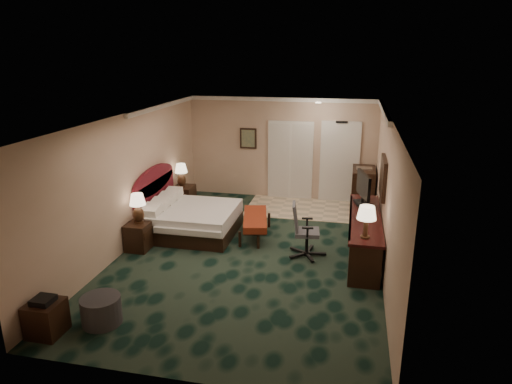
% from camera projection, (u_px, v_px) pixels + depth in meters
% --- Properties ---
extents(floor, '(5.00, 7.50, 0.00)m').
position_uv_depth(floor, '(251.00, 253.00, 9.08)').
color(floor, black).
rests_on(floor, ground).
extents(ceiling, '(5.00, 7.50, 0.00)m').
position_uv_depth(ceiling, '(250.00, 117.00, 8.27)').
color(ceiling, silver).
rests_on(ceiling, wall_back).
extents(wall_back, '(5.00, 0.00, 2.70)m').
position_uv_depth(wall_back, '(281.00, 149.00, 12.18)').
color(wall_back, beige).
rests_on(wall_back, ground).
extents(wall_front, '(5.00, 0.00, 2.70)m').
position_uv_depth(wall_front, '(178.00, 282.00, 5.18)').
color(wall_front, beige).
rests_on(wall_front, ground).
extents(wall_left, '(0.00, 7.50, 2.70)m').
position_uv_depth(wall_left, '(130.00, 181.00, 9.18)').
color(wall_left, beige).
rests_on(wall_left, ground).
extents(wall_right, '(0.00, 7.50, 2.70)m').
position_uv_depth(wall_right, '(386.00, 197.00, 8.18)').
color(wall_right, beige).
rests_on(wall_right, ground).
extents(crown_molding, '(5.00, 7.50, 0.10)m').
position_uv_depth(crown_molding, '(250.00, 120.00, 8.29)').
color(crown_molding, white).
rests_on(crown_molding, wall_back).
extents(tile_patch, '(3.20, 1.70, 0.01)m').
position_uv_depth(tile_patch, '(310.00, 209.00, 11.60)').
color(tile_patch, tan).
rests_on(tile_patch, ground).
extents(headboard, '(0.12, 2.00, 1.40)m').
position_uv_depth(headboard, '(155.00, 197.00, 10.29)').
color(headboard, '#4E141A').
rests_on(headboard, ground).
extents(entry_door, '(1.02, 0.06, 2.18)m').
position_uv_depth(entry_door, '(340.00, 163.00, 11.93)').
color(entry_door, white).
rests_on(entry_door, ground).
extents(closet_doors, '(1.20, 0.06, 2.10)m').
position_uv_depth(closet_doors, '(290.00, 160.00, 12.18)').
color(closet_doors, white).
rests_on(closet_doors, ground).
extents(wall_art, '(0.45, 0.06, 0.55)m').
position_uv_depth(wall_art, '(248.00, 138.00, 12.24)').
color(wall_art, '#495F55').
rests_on(wall_art, wall_back).
extents(wall_mirror, '(0.05, 0.95, 0.75)m').
position_uv_depth(wall_mirror, '(383.00, 177.00, 8.69)').
color(wall_mirror, white).
rests_on(wall_mirror, wall_right).
extents(bed, '(1.86, 1.72, 0.59)m').
position_uv_depth(bed, '(193.00, 220.00, 10.00)').
color(bed, silver).
rests_on(bed, ground).
extents(nightstand_near, '(0.44, 0.51, 0.56)m').
position_uv_depth(nightstand_near, '(139.00, 236.00, 9.19)').
color(nightstand_near, black).
rests_on(nightstand_near, ground).
extents(nightstand_far, '(0.47, 0.54, 0.59)m').
position_uv_depth(nightstand_far, '(184.00, 197.00, 11.57)').
color(nightstand_far, black).
rests_on(nightstand_far, ground).
extents(lamp_near, '(0.33, 0.33, 0.61)m').
position_uv_depth(lamp_near, '(138.00, 208.00, 9.06)').
color(lamp_near, black).
rests_on(lamp_near, nightstand_near).
extents(lamp_far, '(0.35, 0.35, 0.59)m').
position_uv_depth(lamp_far, '(181.00, 175.00, 11.35)').
color(lamp_far, black).
rests_on(lamp_far, nightstand_far).
extents(bed_bench, '(0.76, 1.47, 0.47)m').
position_uv_depth(bed_bench, '(255.00, 226.00, 9.83)').
color(bed_bench, maroon).
rests_on(bed_bench, ground).
extents(ottoman, '(0.68, 0.68, 0.42)m').
position_uv_depth(ottoman, '(101.00, 310.00, 6.71)').
color(ottoman, '#313132').
rests_on(ottoman, ground).
extents(side_table, '(0.46, 0.46, 0.50)m').
position_uv_depth(side_table, '(46.00, 318.00, 6.44)').
color(side_table, black).
rests_on(side_table, ground).
extents(desk, '(0.60, 2.80, 0.81)m').
position_uv_depth(desk, '(364.00, 236.00, 8.89)').
color(desk, black).
rests_on(desk, ground).
extents(tv, '(0.28, 0.85, 0.67)m').
position_uv_depth(tv, '(363.00, 189.00, 9.36)').
color(tv, black).
rests_on(tv, desk).
extents(desk_lamp, '(0.40, 0.40, 0.58)m').
position_uv_depth(desk_lamp, '(366.00, 222.00, 7.70)').
color(desk_lamp, black).
rests_on(desk_lamp, desk).
extents(desk_chair, '(0.68, 0.65, 1.07)m').
position_uv_depth(desk_chair, '(307.00, 230.00, 8.83)').
color(desk_chair, '#4B4B4B').
rests_on(desk_chair, ground).
extents(minibar, '(0.55, 0.99, 1.05)m').
position_uv_depth(minibar, '(363.00, 189.00, 11.48)').
color(minibar, black).
rests_on(minibar, ground).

